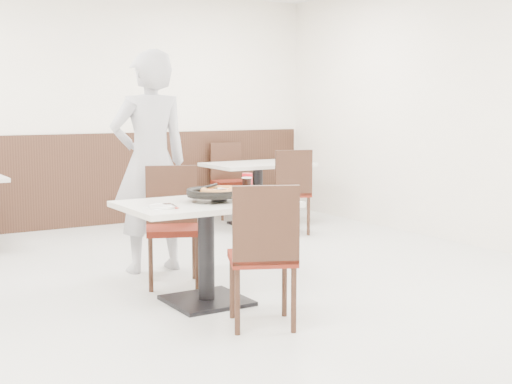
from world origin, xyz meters
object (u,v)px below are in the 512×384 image
diner_person (150,162)px  bg_chair_right_near (288,191)px  bg_chair_right_far (231,181)px  cola_glass (247,187)px  pizza_pan (215,195)px  red_cup (247,183)px  pizza (223,193)px  side_plate (162,206)px  main_table (206,252)px  chair_far (173,227)px  chair_near (262,254)px  bg_table_right (258,194)px

diner_person → bg_chair_right_near: (2.02, 0.87, -0.48)m
diner_person → bg_chair_right_far: (2.02, 2.18, -0.48)m
cola_glass → diner_person: 1.07m
pizza_pan → red_cup: bearing=31.5°
pizza → diner_person: bearing=92.8°
pizza_pan → side_plate: size_ratio=2.14×
main_table → pizza: bearing=-22.4°
chair_far → bg_chair_right_far: same height
cola_glass → pizza_pan: bearing=-154.6°
chair_near → cola_glass: 0.97m
side_plate → red_cup: size_ratio=1.16×
bg_table_right → pizza_pan: bearing=-126.9°
cola_glass → bg_table_right: cola_glass is taller
cola_glass → bg_chair_right_far: 3.58m
cola_glass → bg_chair_right_near: size_ratio=0.14×
chair_far → side_plate: (-0.40, -0.71, 0.28)m
red_cup → diner_person: size_ratio=0.08×
bg_chair_right_near → bg_chair_right_far: bearing=104.1°
chair_near → cola_glass: size_ratio=7.31×
chair_near → bg_table_right: (2.01, 3.33, -0.10)m
diner_person → bg_chair_right_near: 2.25m
chair_far → red_cup: 0.69m
bg_chair_right_near → bg_chair_right_far: (0.01, 1.30, 0.00)m
side_plate → bg_chair_right_far: bg_chair_right_far is taller
chair_far → red_cup: size_ratio=5.94×
bg_chair_right_far → chair_near: bearing=72.3°
main_table → pizza_pan: 0.42m
chair_far → bg_chair_right_near: size_ratio=1.00×
red_cup → diner_person: (-0.44, 0.90, 0.12)m
pizza → pizza_pan: bearing=151.6°
chair_near → chair_far: bearing=116.9°
cola_glass → diner_person: size_ratio=0.07×
side_plate → cola_glass: bearing=18.7°
red_cup → bg_table_right: (1.58, 2.42, -0.45)m
diner_person → bg_chair_right_near: bearing=-154.9°
side_plate → red_cup: 0.97m
bg_chair_right_far → main_table: bearing=67.1°
red_cup → pizza: bearing=-142.0°
pizza_pan → pizza: pizza is taller
chair_near → cola_glass: (0.37, 0.82, 0.34)m
cola_glass → red_cup: 0.10m
pizza → bg_table_right: pizza is taller
main_table → bg_chair_right_near: 2.90m
main_table → bg_chair_right_near: size_ratio=1.26×
bg_table_right → bg_chair_right_far: bg_chair_right_far is taller
chair_far → diner_person: diner_person is taller
diner_person → bg_table_right: 2.59m
cola_glass → bg_chair_right_near: (1.64, 1.86, -0.34)m
main_table → bg_chair_right_far: (2.08, 3.32, 0.10)m
chair_far → pizza_pan: chair_far is taller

